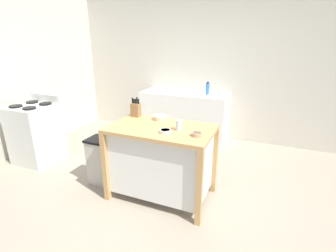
% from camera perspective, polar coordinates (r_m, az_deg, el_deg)
% --- Properties ---
extents(ground_plane, '(6.29, 6.29, 0.00)m').
position_cam_1_polar(ground_plane, '(3.29, -3.14, -14.89)').
color(ground_plane, gray).
rests_on(ground_plane, ground).
extents(wall_back, '(5.29, 0.10, 2.60)m').
position_cam_1_polar(wall_back, '(4.91, 8.59, 12.59)').
color(wall_back, beige).
rests_on(wall_back, ground).
extents(wall_left, '(0.10, 2.88, 2.60)m').
position_cam_1_polar(wall_left, '(5.10, -27.12, 10.99)').
color(wall_left, beige).
rests_on(wall_left, ground).
extents(kitchen_island, '(1.19, 0.72, 0.89)m').
position_cam_1_polar(kitchen_island, '(3.01, -1.50, -7.36)').
color(kitchen_island, tan).
rests_on(kitchen_island, ground).
extents(knife_block, '(0.11, 0.09, 0.25)m').
position_cam_1_polar(knife_block, '(3.26, -7.30, 3.76)').
color(knife_block, olive).
rests_on(knife_block, kitchen_island).
extents(bowl_stoneware_deep, '(0.12, 0.12, 0.03)m').
position_cam_1_polar(bowl_stoneware_deep, '(2.67, -0.61, -1.17)').
color(bowl_stoneware_deep, silver).
rests_on(bowl_stoneware_deep, kitchen_island).
extents(bowl_ceramic_small, '(0.12, 0.12, 0.04)m').
position_cam_1_polar(bowl_ceramic_small, '(2.60, 6.56, -1.84)').
color(bowl_ceramic_small, tan).
rests_on(bowl_ceramic_small, kitchen_island).
extents(bowl_ceramic_wide, '(0.17, 0.17, 0.06)m').
position_cam_1_polar(bowl_ceramic_wide, '(3.11, -1.78, 1.93)').
color(bowl_ceramic_wide, beige).
rests_on(bowl_ceramic_wide, kitchen_island).
extents(drinking_cup, '(0.07, 0.07, 0.11)m').
position_cam_1_polar(drinking_cup, '(2.74, 2.49, 0.19)').
color(drinking_cup, silver).
rests_on(drinking_cup, kitchen_island).
extents(trash_bin, '(0.36, 0.28, 0.63)m').
position_cam_1_polar(trash_bin, '(3.46, -14.55, -7.68)').
color(trash_bin, '#B7B2A8').
rests_on(trash_bin, ground).
extents(sink_counter, '(1.62, 0.60, 0.89)m').
position_cam_1_polar(sink_counter, '(4.83, 3.65, 2.34)').
color(sink_counter, silver).
rests_on(sink_counter, ground).
extents(sink_faucet, '(0.02, 0.02, 0.22)m').
position_cam_1_polar(sink_faucet, '(4.83, 4.35, 9.09)').
color(sink_faucet, '#B7BCC1').
rests_on(sink_faucet, sink_counter).
extents(bottle_hand_soap, '(0.06, 0.06, 0.23)m').
position_cam_1_polar(bottle_hand_soap, '(4.59, 8.96, 8.35)').
color(bottle_hand_soap, blue).
rests_on(bottle_hand_soap, sink_counter).
extents(stove, '(0.60, 0.60, 1.01)m').
position_cam_1_polar(stove, '(4.42, -27.71, -1.42)').
color(stove, silver).
rests_on(stove, ground).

